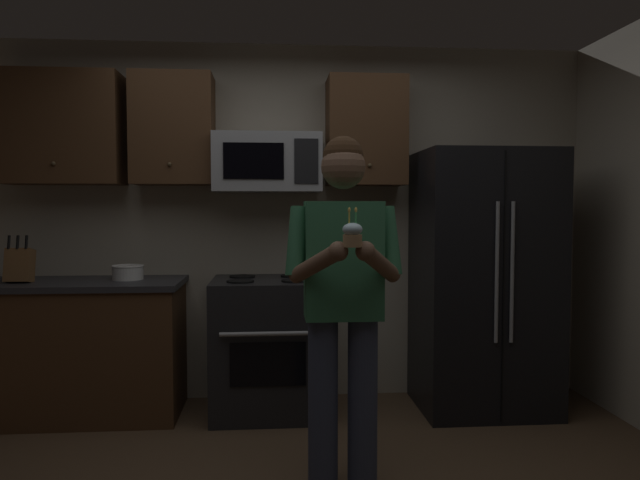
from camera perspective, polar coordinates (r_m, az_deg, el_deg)
The scene contains 10 objects.
wall_back at distance 4.45m, azimuth -3.08°, elevation 1.69°, with size 4.40×0.10×2.60m, color #B7AD99.
oven_range at distance 4.16m, azimuth -5.00°, elevation -10.07°, with size 0.76×0.70×0.93m.
microwave at distance 4.18m, azimuth -5.07°, elevation 7.36°, with size 0.74×0.41×0.40m.
refrigerator at distance 4.30m, azimuth 15.41°, elevation -3.80°, with size 0.90×0.75×1.80m.
cabinet_row_upper at distance 4.30m, azimuth -12.89°, elevation 10.25°, with size 2.78×0.36×0.76m.
counter_left at distance 4.39m, azimuth -22.48°, elevation -9.60°, with size 1.44×0.66×0.92m.
knife_block at distance 4.36m, azimuth -26.89°, elevation -2.17°, with size 0.16×0.15×0.32m.
bowl_large_white at distance 4.26m, azimuth -17.96°, elevation -2.94°, with size 0.21×0.21×0.10m.
person at distance 2.95m, azimuth 2.25°, elevation -4.96°, with size 0.60×0.48×1.76m.
cupcake at distance 2.59m, azimuth 3.14°, elevation 0.54°, with size 0.09×0.09×0.17m.
Camera 1 is at (-0.12, -2.69, 1.41)m, focal length 33.33 mm.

